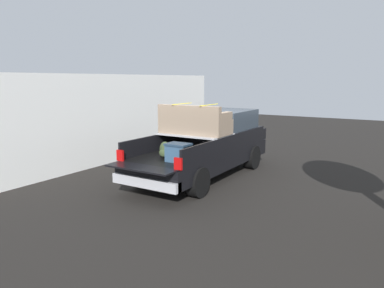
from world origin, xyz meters
TOP-DOWN VIEW (x-y plane):
  - ground_plane at (0.00, 0.00)m, footprint 40.00×40.00m
  - pickup_truck at (0.39, -0.00)m, footprint 6.05×2.06m
  - building_facade at (0.71, 3.87)m, footprint 11.61×0.36m

SIDE VIEW (x-z plane):
  - ground_plane at x=0.00m, z-range 0.00..0.00m
  - pickup_truck at x=0.39m, z-range -0.14..2.09m
  - building_facade at x=0.71m, z-range 0.00..3.10m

